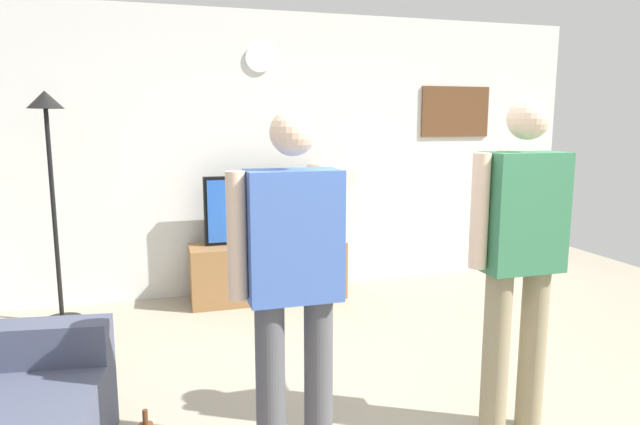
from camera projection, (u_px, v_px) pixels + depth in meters
name	position (u px, v px, depth m)	size (l,w,h in m)	color
back_wall	(274.00, 154.00, 5.44)	(6.40, 0.10, 2.70)	silver
tv_stand	(268.00, 271.00, 5.25)	(1.45, 0.48, 0.54)	olive
television	(266.00, 209.00, 5.20)	(1.15, 0.07, 0.64)	black
wall_clock	(259.00, 58.00, 5.20)	(0.26, 0.26, 0.03)	white
framed_picture	(455.00, 112.00, 5.87)	(0.78, 0.04, 0.52)	brown
floor_lamp	(50.00, 160.00, 4.45)	(0.32, 0.32, 1.91)	black
person_standing_nearer_lamp	(294.00, 271.00, 2.57)	(0.61, 0.78, 1.73)	#4C4C51
person_standing_nearer_couch	(519.00, 249.00, 2.87)	(0.59, 0.78, 1.79)	gray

